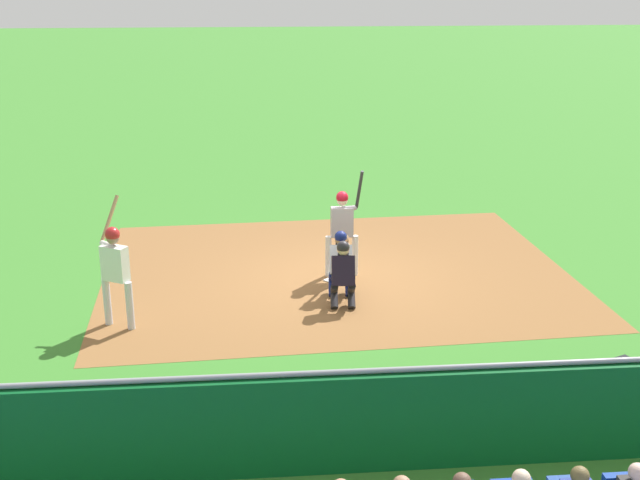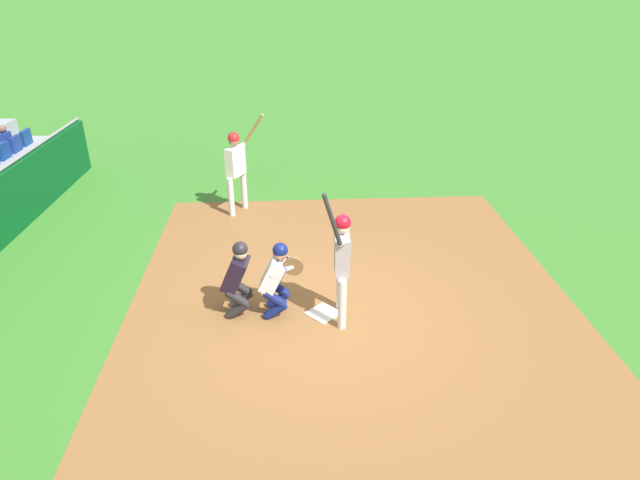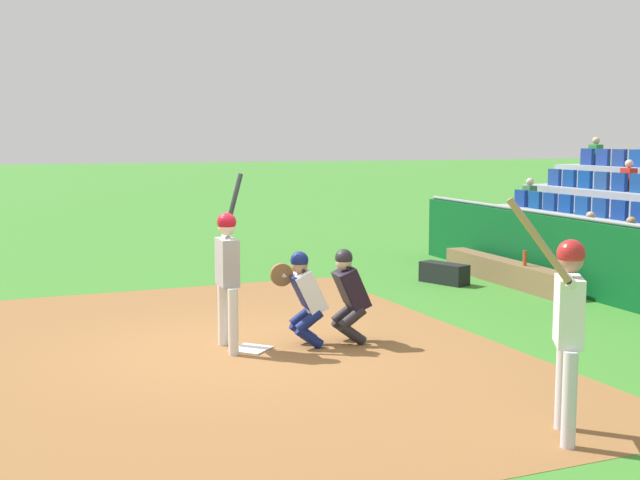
{
  "view_description": "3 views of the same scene",
  "coord_description": "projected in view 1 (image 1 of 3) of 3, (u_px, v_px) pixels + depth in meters",
  "views": [
    {
      "loc": [
        -1.69,
        -14.85,
        5.9
      ],
      "look_at": [
        -0.46,
        -0.94,
        1.19
      ],
      "focal_mm": 44.56,
      "sensor_mm": 36.0,
      "label": 1
    },
    {
      "loc": [
        7.31,
        -0.13,
        5.06
      ],
      "look_at": [
        -0.17,
        -0.05,
        1.25
      ],
      "focal_mm": 30.81,
      "sensor_mm": 36.0,
      "label": 2
    },
    {
      "loc": [
        -10.2,
        2.79,
        2.74
      ],
      "look_at": [
        -0.02,
        -0.95,
        1.4
      ],
      "focal_mm": 46.78,
      "sensor_mm": 36.0,
      "label": 3
    }
  ],
  "objects": [
    {
      "name": "home_plate_marker",
      "position": [
        338.0,
        280.0,
        16.04
      ],
      "size": [
        0.62,
        0.62,
        0.02
      ],
      "primitive_type": "cube",
      "rotation": [
        0.0,
        0.0,
        0.79
      ],
      "color": "white",
      "rests_on": "infield_dirt_patch"
    },
    {
      "name": "catcher_crouching",
      "position": [
        341.0,
        259.0,
        15.14
      ],
      "size": [
        0.49,
        0.72,
        1.28
      ],
      "color": "navy",
      "rests_on": "ground_plane"
    },
    {
      "name": "dugout_wall",
      "position": [
        395.0,
        419.0,
        9.8
      ],
      "size": [
        14.16,
        0.24,
        1.39
      ],
      "color": "#0A4E1F",
      "rests_on": "ground_plane"
    },
    {
      "name": "infield_dirt_patch",
      "position": [
        336.0,
        271.0,
        16.52
      ],
      "size": [
        9.85,
        7.78,
        0.01
      ],
      "primitive_type": "cube",
      "rotation": [
        0.0,
        0.0,
        0.05
      ],
      "color": "brown",
      "rests_on": "ground_plane"
    },
    {
      "name": "batter_at_plate",
      "position": [
        343.0,
        224.0,
        15.95
      ],
      "size": [
        0.73,
        0.45,
        2.27
      ],
      "color": "silver",
      "rests_on": "ground_plane"
    },
    {
      "name": "water_bottle_on_bench",
      "position": [
        569.0,
        393.0,
        10.6
      ],
      "size": [
        0.07,
        0.07,
        0.27
      ],
      "primitive_type": "cylinder",
      "color": "#D04321",
      "rests_on": "dugout_bench"
    },
    {
      "name": "on_deck_batter",
      "position": [
        115.0,
        265.0,
        13.61
      ],
      "size": [
        0.6,
        0.89,
        2.23
      ],
      "color": "silver",
      "rests_on": "ground_plane"
    },
    {
      "name": "equipment_duffel_bag",
      "position": [
        610.0,
        378.0,
        11.8
      ],
      "size": [
        1.02,
        0.7,
        0.39
      ],
      "primitive_type": "cube",
      "rotation": [
        0.0,
        0.0,
        0.4
      ],
      "color": "black",
      "rests_on": "ground_plane"
    },
    {
      "name": "ground_plane",
      "position": [
        338.0,
        280.0,
        16.05
      ],
      "size": [
        160.0,
        160.0,
        0.0
      ],
      "primitive_type": "plane",
      "color": "#3A7E2B"
    },
    {
      "name": "dugout_bench",
      "position": [
        620.0,
        416.0,
        10.73
      ],
      "size": [
        3.76,
        0.4,
        0.44
      ],
      "primitive_type": "cube",
      "color": "brown",
      "rests_on": "ground_plane"
    },
    {
      "name": "home_plate_umpire",
      "position": [
        343.0,
        272.0,
        14.55
      ],
      "size": [
        0.48,
        0.48,
        1.29
      ],
      "color": "black",
      "rests_on": "ground_plane"
    }
  ]
}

